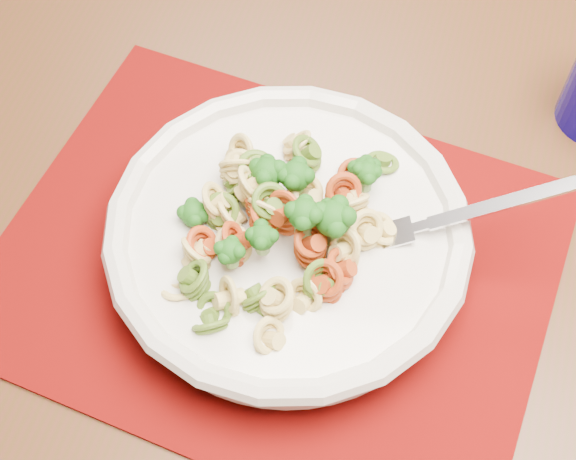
# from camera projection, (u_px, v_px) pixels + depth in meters

# --- Properties ---
(dining_table) EXTENTS (1.64, 1.18, 0.70)m
(dining_table) POSITION_uv_depth(u_px,v_px,m) (285.00, 198.00, 0.78)
(dining_table) COLOR #482314
(dining_table) RESTS_ON ground
(placemat) EXTENTS (0.50, 0.43, 0.00)m
(placemat) POSITION_uv_depth(u_px,v_px,m) (274.00, 262.00, 0.64)
(placemat) COLOR #590503
(placemat) RESTS_ON dining_table
(pasta_bowl) EXTENTS (0.28, 0.28, 0.05)m
(pasta_bowl) POSITION_uv_depth(u_px,v_px,m) (288.00, 236.00, 0.62)
(pasta_bowl) COLOR beige
(pasta_bowl) RESTS_ON placemat
(pasta_broccoli_heap) EXTENTS (0.24, 0.24, 0.06)m
(pasta_broccoli_heap) POSITION_uv_depth(u_px,v_px,m) (288.00, 226.00, 0.61)
(pasta_broccoli_heap) COLOR tan
(pasta_broccoli_heap) RESTS_ON pasta_bowl
(fork) EXTENTS (0.18, 0.07, 0.08)m
(fork) POSITION_uv_depth(u_px,v_px,m) (396.00, 233.00, 0.60)
(fork) COLOR silver
(fork) RESTS_ON pasta_bowl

